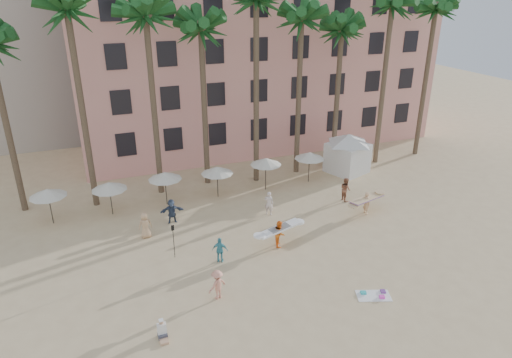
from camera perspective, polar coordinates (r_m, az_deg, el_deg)
The scene contains 11 objects.
ground at distance 26.27m, azimuth 5.48°, elevation -12.84°, with size 120.00×120.00×0.00m, color #D1B789.
pink_hotel at distance 48.47m, azimuth -0.48°, elevation 14.42°, with size 35.00×14.00×16.00m, color #E99C8E.
palm_row at distance 35.47m, azimuth -4.26°, elevation 19.20°, with size 44.40×5.40×16.30m.
umbrella_row at distance 34.64m, azimuth -8.06°, elevation 0.78°, with size 22.50×2.70×2.73m.
cabana at distance 40.71m, azimuth 11.42°, elevation 3.60°, with size 5.77×5.77×3.50m.
beach_towel at distance 26.06m, azimuth 14.57°, elevation -13.85°, with size 2.03×1.55×0.14m.
carrier_yellow at distance 33.88m, azimuth 13.67°, elevation -2.72°, with size 3.32×1.89×1.70m.
carrier_white at distance 29.08m, azimuth 2.95°, elevation -6.69°, with size 3.20×1.45×1.73m.
beachgoers at distance 30.30m, azimuth -3.44°, elevation -5.50°, with size 16.02×10.03×1.84m.
paddle at distance 28.04m, azimuth -10.29°, elevation -7.16°, with size 0.18×0.04×2.23m.
seated_man at distance 23.05m, azimuth -11.63°, elevation -18.21°, with size 0.44×0.76×0.99m.
Camera 1 is at (-9.90, -18.82, 15.42)m, focal length 32.00 mm.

